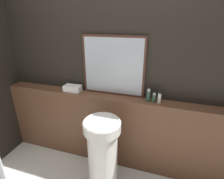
{
  "coord_description": "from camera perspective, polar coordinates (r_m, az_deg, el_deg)",
  "views": [
    {
      "loc": [
        0.56,
        -0.68,
        1.83
      ],
      "look_at": [
        0.01,
        1.04,
        1.09
      ],
      "focal_mm": 28.0,
      "sensor_mm": 36.0,
      "label": 1
    }
  ],
  "objects": [
    {
      "name": "lotion_bottle",
      "position": [
        1.99,
        15.25,
        -2.52
      ],
      "size": [
        0.04,
        0.04,
        0.14
      ],
      "color": "white",
      "rests_on": "vanity_counter"
    },
    {
      "name": "wall_back",
      "position": [
        2.11,
        1.43,
        6.24
      ],
      "size": [
        8.0,
        0.06,
        2.5
      ],
      "color": "black",
      "rests_on": "ground_plane"
    },
    {
      "name": "conditioner_bottle",
      "position": [
        2.0,
        13.52,
        -2.68
      ],
      "size": [
        0.04,
        0.04,
        0.11
      ],
      "color": "#2D4C3D",
      "rests_on": "vanity_counter"
    },
    {
      "name": "pedestal_sink",
      "position": [
        2.02,
        -3.07,
        -20.12
      ],
      "size": [
        0.39,
        0.39,
        0.88
      ],
      "color": "silver",
      "rests_on": "ground_plane"
    },
    {
      "name": "vanity_counter",
      "position": [
        2.34,
        0.37,
        -13.09
      ],
      "size": [
        2.96,
        0.19,
        0.96
      ],
      "color": "brown",
      "rests_on": "ground_plane"
    },
    {
      "name": "towel_stack",
      "position": [
        2.29,
        -12.71,
        0.36
      ],
      "size": [
        0.22,
        0.12,
        0.08
      ],
      "color": "white",
      "rests_on": "vanity_counter"
    },
    {
      "name": "mirror",
      "position": [
        2.05,
        0.4,
        7.57
      ],
      "size": [
        0.75,
        0.03,
        0.7
      ],
      "color": "#47281E",
      "rests_on": "vanity_counter"
    },
    {
      "name": "shampoo_bottle",
      "position": [
        2.0,
        11.78,
        -1.98
      ],
      "size": [
        0.04,
        0.04,
        0.15
      ],
      "color": "#2D4C3D",
      "rests_on": "vanity_counter"
    }
  ]
}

